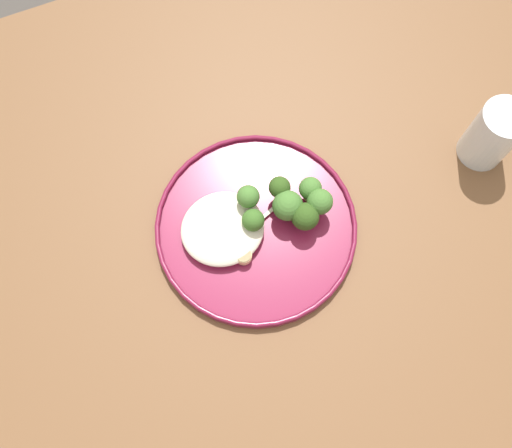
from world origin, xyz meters
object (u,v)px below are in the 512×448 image
Objects in this scene: seared_scallop_tilted_round at (235,242)px; broccoli_floret_tall_stalk at (305,217)px; seared_scallop_on_noodles at (222,236)px; seared_scallop_center_golden at (244,256)px; broccoli_floret_front_edge at (248,198)px; seared_scallop_rear_pale at (199,246)px; broccoli_floret_beside_noodles at (253,220)px; seared_scallop_tiny_bay at (208,212)px; broccoli_floret_center_pile at (320,202)px; broccoli_floret_near_rim at (276,189)px; water_glass at (491,137)px; broccoli_floret_split_head at (284,207)px; dinner_plate at (256,227)px; seared_scallop_half_hidden at (234,228)px; broccoli_floret_left_leaning at (309,188)px; seared_scallop_large_seared at (252,233)px.

seared_scallop_tilted_round is 0.10m from broccoli_floret_tall_stalk.
seared_scallop_on_noodles and seared_scallop_center_golden have the same top height.
broccoli_floret_front_edge is at bearing -150.14° from seared_scallop_on_noodles.
broccoli_floret_beside_noodles reaches higher than seared_scallop_rear_pale.
seared_scallop_tiny_bay is 0.06m from broccoli_floret_front_edge.
broccoli_floret_tall_stalk is at bearing 21.19° from broccoli_floret_center_pile.
broccoli_floret_front_edge and broccoli_floret_center_pile have the same top height.
seared_scallop_on_noodles is 0.52× the size of broccoli_floret_center_pile.
seared_scallop_tilted_round is (-0.02, 0.06, 0.00)m from seared_scallop_tiny_bay.
water_glass reaches higher than broccoli_floret_near_rim.
broccoli_floret_beside_noodles is at bearing 0.42° from broccoli_floret_split_head.
broccoli_floret_beside_noodles reaches higher than dinner_plate.
seared_scallop_half_hidden is 0.68× the size of broccoli_floret_left_leaning.
seared_scallop_half_hidden and seared_scallop_tiny_bay have the same top height.
water_glass reaches higher than broccoli_floret_beside_noodles.
seared_scallop_large_seared is 0.70× the size of seared_scallop_tilted_round.
seared_scallop_half_hidden is 0.06m from seared_scallop_rear_pale.
seared_scallop_on_noodles is 0.28× the size of water_glass.
seared_scallop_on_noodles is 0.04m from seared_scallop_center_golden.
broccoli_floret_front_edge is (-0.03, -0.03, 0.03)m from seared_scallop_half_hidden.
seared_scallop_tiny_bay is at bearing -11.49° from broccoli_floret_front_edge.
broccoli_floret_left_leaning reaches higher than seared_scallop_half_hidden.
broccoli_floret_front_edge is 0.03m from broccoli_floret_beside_noodles.
broccoli_floret_beside_noodles reaches higher than seared_scallop_large_seared.
seared_scallop_tiny_bay is at bearing -29.23° from broccoli_floret_tall_stalk.
seared_scallop_half_hidden is 1.20× the size of seared_scallop_on_noodles.
seared_scallop_tiny_bay is 0.06m from seared_scallop_tilted_round.
broccoli_floret_near_rim is at bearing -163.25° from seared_scallop_half_hidden.
broccoli_floret_center_pile is (-0.09, 0.01, 0.01)m from broccoli_floret_beside_noodles.
seared_scallop_half_hidden is at bearing -175.16° from seared_scallop_rear_pale.
seared_scallop_tiny_bay is 0.69× the size of broccoli_floret_left_leaning.
broccoli_floret_left_leaning reaches higher than seared_scallop_center_golden.
broccoli_floret_left_leaning is 0.03m from broccoli_floret_center_pile.
seared_scallop_center_golden is 0.13m from broccoli_floret_center_pile.
broccoli_floret_tall_stalk reaches higher than seared_scallop_half_hidden.
broccoli_floret_tall_stalk is at bearing 169.90° from seared_scallop_large_seared.
seared_scallop_half_hidden is 0.12m from broccoli_floret_left_leaning.
broccoli_floret_front_edge is (-0.05, -0.03, 0.02)m from seared_scallop_on_noodles.
water_glass reaches higher than broccoli_floret_front_edge.
water_glass reaches higher than seared_scallop_tiny_bay.
broccoli_floret_near_rim reaches higher than seared_scallop_tiny_bay.
broccoli_floret_front_edge is 0.10m from broccoli_floret_center_pile.
water_glass is (-0.32, 0.02, 0.00)m from broccoli_floret_split_head.
broccoli_floret_tall_stalk is (-0.10, -0.01, 0.02)m from seared_scallop_center_golden.
broccoli_floret_center_pile is at bearing 172.02° from broccoli_floret_beside_noodles.
seared_scallop_center_golden is at bearing 40.20° from broccoli_floret_near_rim.
dinner_plate is 0.09m from seared_scallop_rear_pale.
broccoli_floret_beside_noodles is at bearing -129.06° from seared_scallop_center_golden.
seared_scallop_tilted_round is at bearing 162.56° from seared_scallop_rear_pale.
broccoli_floret_beside_noodles is (0.05, 0.03, -0.01)m from broccoli_floret_near_rim.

